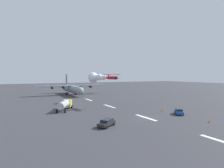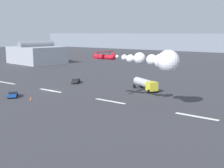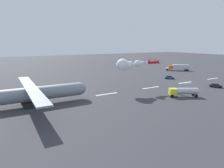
{
  "view_description": "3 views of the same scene",
  "coord_description": "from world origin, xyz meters",
  "px_view_note": "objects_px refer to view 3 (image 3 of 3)",
  "views": [
    {
      "loc": [
        -36.85,
        29.4,
        10.51
      ],
      "look_at": [
        18.3,
        -0.34,
        7.6
      ],
      "focal_mm": 30.25,
      "sensor_mm": 36.0,
      "label": 1
    },
    {
      "loc": [
        56.45,
        -48.62,
        14.79
      ],
      "look_at": [
        17.36,
        3.53,
        3.09
      ],
      "focal_mm": 45.85,
      "sensor_mm": 36.0,
      "label": 2
    },
    {
      "loc": [
        70.3,
        56.93,
        16.93
      ],
      "look_at": [
        36.89,
        0.0,
        3.26
      ],
      "focal_mm": 31.9,
      "sensor_mm": 36.0,
      "label": 3
    }
  ],
  "objects_px": {
    "stunt_biplane_red": "(128,64)",
    "followme_car_yellow": "(169,77)",
    "fuel_tanker_truck": "(183,91)",
    "semi_truck_orange": "(178,67)",
    "traffic_cone_far": "(162,79)",
    "traffic_cone_near": "(185,77)",
    "cargo_transport_plane": "(36,93)",
    "airport_staff_sedan": "(216,85)"
  },
  "relations": [
    {
      "from": "stunt_biplane_red",
      "to": "traffic_cone_far",
      "type": "bearing_deg",
      "value": -159.27
    },
    {
      "from": "semi_truck_orange",
      "to": "traffic_cone_far",
      "type": "distance_m",
      "value": 37.42
    },
    {
      "from": "traffic_cone_near",
      "to": "stunt_biplane_red",
      "type": "bearing_deg",
      "value": 12.72
    },
    {
      "from": "airport_staff_sedan",
      "to": "traffic_cone_far",
      "type": "relative_size",
      "value": 6.36
    },
    {
      "from": "traffic_cone_far",
      "to": "followme_car_yellow",
      "type": "bearing_deg",
      "value": -171.63
    },
    {
      "from": "cargo_transport_plane",
      "to": "traffic_cone_far",
      "type": "distance_m",
      "value": 58.17
    },
    {
      "from": "semi_truck_orange",
      "to": "airport_staff_sedan",
      "type": "distance_m",
      "value": 48.0
    },
    {
      "from": "followme_car_yellow",
      "to": "traffic_cone_far",
      "type": "distance_m",
      "value": 5.56
    },
    {
      "from": "semi_truck_orange",
      "to": "followme_car_yellow",
      "type": "distance_m",
      "value": 32.35
    },
    {
      "from": "fuel_tanker_truck",
      "to": "traffic_cone_far",
      "type": "height_order",
      "value": "fuel_tanker_truck"
    },
    {
      "from": "semi_truck_orange",
      "to": "cargo_transport_plane",
      "type": "bearing_deg",
      "value": 18.01
    },
    {
      "from": "fuel_tanker_truck",
      "to": "followme_car_yellow",
      "type": "bearing_deg",
      "value": -128.85
    },
    {
      "from": "followme_car_yellow",
      "to": "traffic_cone_far",
      "type": "height_order",
      "value": "followme_car_yellow"
    },
    {
      "from": "semi_truck_orange",
      "to": "followme_car_yellow",
      "type": "relative_size",
      "value": 2.75
    },
    {
      "from": "stunt_biplane_red",
      "to": "fuel_tanker_truck",
      "type": "relative_size",
      "value": 2.22
    },
    {
      "from": "stunt_biplane_red",
      "to": "semi_truck_orange",
      "type": "distance_m",
      "value": 65.51
    },
    {
      "from": "followme_car_yellow",
      "to": "stunt_biplane_red",
      "type": "bearing_deg",
      "value": 18.69
    },
    {
      "from": "cargo_transport_plane",
      "to": "traffic_cone_near",
      "type": "distance_m",
      "value": 73.1
    },
    {
      "from": "traffic_cone_near",
      "to": "traffic_cone_far",
      "type": "distance_m",
      "value": 15.21
    },
    {
      "from": "stunt_biplane_red",
      "to": "semi_truck_orange",
      "type": "height_order",
      "value": "stunt_biplane_red"
    },
    {
      "from": "stunt_biplane_red",
      "to": "traffic_cone_near",
      "type": "distance_m",
      "value": 43.38
    },
    {
      "from": "semi_truck_orange",
      "to": "traffic_cone_near",
      "type": "height_order",
      "value": "semi_truck_orange"
    },
    {
      "from": "cargo_transport_plane",
      "to": "followme_car_yellow",
      "type": "distance_m",
      "value": 63.68
    },
    {
      "from": "stunt_biplane_red",
      "to": "followme_car_yellow",
      "type": "height_order",
      "value": "stunt_biplane_red"
    },
    {
      "from": "cargo_transport_plane",
      "to": "traffic_cone_near",
      "type": "height_order",
      "value": "cargo_transport_plane"
    },
    {
      "from": "followme_car_yellow",
      "to": "fuel_tanker_truck",
      "type": "bearing_deg",
      "value": 51.15
    },
    {
      "from": "airport_staff_sedan",
      "to": "traffic_cone_near",
      "type": "bearing_deg",
      "value": -111.15
    },
    {
      "from": "semi_truck_orange",
      "to": "traffic_cone_near",
      "type": "bearing_deg",
      "value": 49.3
    },
    {
      "from": "fuel_tanker_truck",
      "to": "traffic_cone_far",
      "type": "distance_m",
      "value": 29.06
    },
    {
      "from": "fuel_tanker_truck",
      "to": "followme_car_yellow",
      "type": "height_order",
      "value": "fuel_tanker_truck"
    },
    {
      "from": "traffic_cone_near",
      "to": "fuel_tanker_truck",
      "type": "bearing_deg",
      "value": 38.61
    },
    {
      "from": "stunt_biplane_red",
      "to": "traffic_cone_far",
      "type": "height_order",
      "value": "stunt_biplane_red"
    },
    {
      "from": "stunt_biplane_red",
      "to": "semi_truck_orange",
      "type": "bearing_deg",
      "value": -153.53
    },
    {
      "from": "stunt_biplane_red",
      "to": "semi_truck_orange",
      "type": "relative_size",
      "value": 1.66
    },
    {
      "from": "traffic_cone_near",
      "to": "cargo_transport_plane",
      "type": "bearing_deg",
      "value": 7.38
    },
    {
      "from": "stunt_biplane_red",
      "to": "airport_staff_sedan",
      "type": "xyz_separation_m",
      "value": [
        -33.14,
        11.87,
        -8.79
      ]
    },
    {
      "from": "fuel_tanker_truck",
      "to": "followme_car_yellow",
      "type": "relative_size",
      "value": 2.05
    },
    {
      "from": "airport_staff_sedan",
      "to": "traffic_cone_far",
      "type": "distance_m",
      "value": 22.87
    },
    {
      "from": "fuel_tanker_truck",
      "to": "followme_car_yellow",
      "type": "xyz_separation_m",
      "value": [
        -20.61,
        -25.59,
        -0.93
      ]
    },
    {
      "from": "stunt_biplane_red",
      "to": "followme_car_yellow",
      "type": "xyz_separation_m",
      "value": [
        -31.62,
        -10.7,
        -8.79
      ]
    },
    {
      "from": "cargo_transport_plane",
      "to": "airport_staff_sedan",
      "type": "relative_size",
      "value": 7.97
    },
    {
      "from": "stunt_biplane_red",
      "to": "airport_staff_sedan",
      "type": "relative_size",
      "value": 4.19
    }
  ]
}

